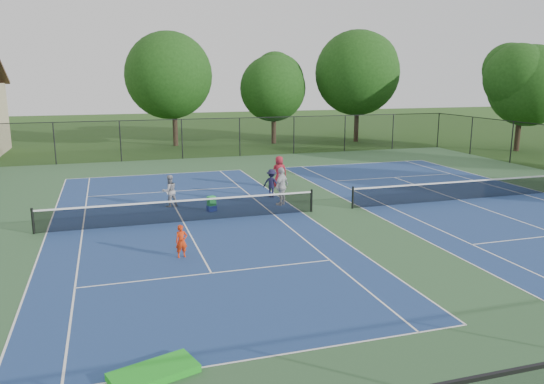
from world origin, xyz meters
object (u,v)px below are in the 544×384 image
object	(u,v)px
child_player	(181,241)
instructor	(170,191)
tree_back_c	(274,84)
tree_side_e	(523,81)
tree_back_b	(173,71)
bystander_a	(282,186)
tree_back_d	(358,69)
ball_crate	(212,208)
bystander_c	(279,172)
bystander_b	(272,183)
ball_hopper	(212,201)

from	to	relation	value
child_player	instructor	xyz separation A→B (m)	(0.47, 7.53, 0.20)
tree_back_c	tree_side_e	size ratio (longest dim) A/B	0.95
tree_back_c	child_player	world-z (taller)	tree_back_c
tree_back_b	tree_side_e	distance (m)	29.56
tree_side_e	bystander_a	world-z (taller)	tree_side_e
tree_back_d	instructor	distance (m)	29.80
tree_back_d	tree_side_e	bearing A→B (deg)	-45.00
ball_crate	instructor	bearing A→B (deg)	139.75
tree_side_e	instructor	bearing A→B (deg)	-159.92
instructor	bystander_c	distance (m)	7.05
bystander_b	bystander_c	bearing A→B (deg)	-78.76
tree_back_c	bystander_c	xyz separation A→B (m)	(-5.74, -19.24, -4.59)
bystander_c	ball_crate	distance (m)	6.42
child_player	bystander_b	xyz separation A→B (m)	(5.78, 8.04, 0.15)
ball_crate	ball_hopper	bearing A→B (deg)	0.00
tree_back_c	bystander_a	distance (m)	24.76
tree_back_c	tree_side_e	bearing A→B (deg)	-31.43
ball_crate	tree_side_e	bearing A→B (deg)	23.76
tree_back_b	tree_back_c	distance (m)	9.12
tree_back_d	tree_side_e	xyz separation A→B (m)	(10.00, -10.00, -1.02)
instructor	ball_hopper	world-z (taller)	instructor
instructor	bystander_a	world-z (taller)	bystander_a
bystander_a	tree_side_e	bearing A→B (deg)	164.22
tree_back_c	ball_hopper	bearing A→B (deg)	-113.97
tree_back_d	bystander_a	world-z (taller)	tree_back_d
tree_back_c	bystander_c	world-z (taller)	tree_back_c
ball_crate	tree_back_b	bearing A→B (deg)	86.60
tree_back_b	tree_side_e	size ratio (longest dim) A/B	1.13
instructor	tree_back_c	bearing A→B (deg)	-136.77
tree_back_b	instructor	world-z (taller)	tree_back_b
instructor	tree_side_e	bearing A→B (deg)	-177.71
child_player	ball_crate	bearing A→B (deg)	60.76
tree_back_c	bystander_b	size ratio (longest dim) A/B	5.68
bystander_a	bystander_b	world-z (taller)	bystander_a
tree_back_d	bystander_c	world-z (taller)	tree_back_d
bystander_a	bystander_b	size ratio (longest dim) A/B	1.27
child_player	bystander_c	world-z (taller)	bystander_c
tree_side_e	child_player	size ratio (longest dim) A/B	7.59
tree_back_b	bystander_b	xyz separation A→B (m)	(2.10, -22.53, -5.86)
child_player	ball_crate	distance (m)	6.45
tree_back_b	tree_back_d	xyz separation A→B (m)	(17.00, -2.00, 0.23)
tree_side_e	bystander_c	size ratio (longest dim) A/B	4.96
bystander_a	bystander_c	xyz separation A→B (m)	(1.21, 4.09, -0.05)
child_player	tree_back_d	bearing A→B (deg)	45.06
tree_back_b	tree_side_e	world-z (taller)	tree_back_b
bystander_a	ball_crate	bearing A→B (deg)	-38.82
tree_back_c	bystander_c	size ratio (longest dim) A/B	4.69
tree_back_d	tree_back_c	bearing A→B (deg)	172.87
child_player	bystander_c	size ratio (longest dim) A/B	0.65
tree_back_c	bystander_c	distance (m)	20.59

